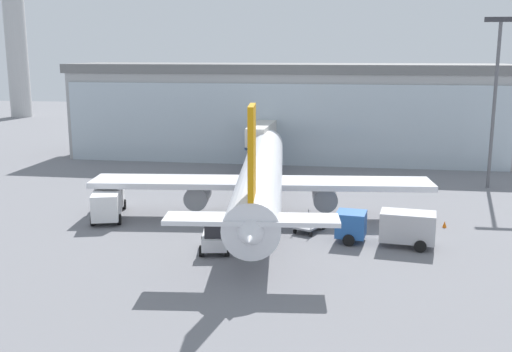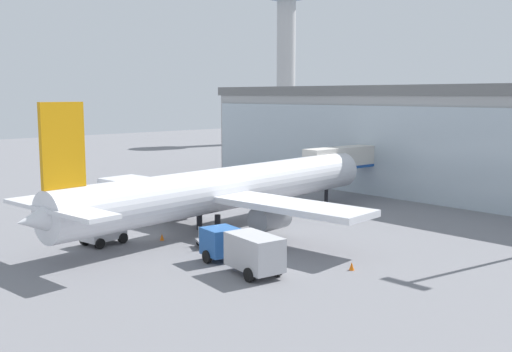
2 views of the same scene
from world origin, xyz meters
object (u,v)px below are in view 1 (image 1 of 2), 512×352
Objects in this scene: airplane at (261,176)px; safety_cone_nose at (251,233)px; baggage_cart at (310,226)px; safety_cone_wingtip at (445,224)px; jet_bridge at (263,135)px; catering_truck at (108,201)px; control_tower at (13,7)px; apron_light_mast at (496,88)px; pushback_tug at (215,239)px; fuel_truck at (389,226)px.

safety_cone_nose is (0.11, -6.83, -3.14)m from airplane.
airplane is 71.15× the size of safety_cone_nose.
safety_cone_wingtip is at bearing 129.16° from baggage_cart.
catering_truck is (-10.77, -23.00, -2.98)m from jet_bridge.
apron_light_mast is (86.33, -59.78, -13.18)m from control_tower.
safety_cone_nose is at bearing -35.81° from pushback_tug.
baggage_cart is (4.62, -5.00, -2.91)m from airplane.
catering_truck is 13.86× the size of safety_cone_wingtip.
control_tower is 106.51m from baggage_cart.
fuel_truck is at bearing 92.35° from baggage_cart.
airplane is 5.13× the size of catering_truck.
safety_cone_wingtip is at bearing -103.60° from airplane.
jet_bridge reaches higher than baggage_cart.
pushback_tug is 4.67m from safety_cone_nose.
fuel_truck is 2.19× the size of pushback_tug.
airplane is 71.15× the size of safety_cone_wingtip.
fuel_truck is (-12.09, -21.26, -9.15)m from apron_light_mast.
control_tower is at bearing 51.10° from jet_bridge.
airplane is at bearing -170.91° from jet_bridge.
baggage_cart is (-18.16, -18.67, -10.11)m from apron_light_mast.
fuel_truck is (23.80, -4.35, 0.00)m from catering_truck.
jet_bridge is 21.21× the size of safety_cone_nose.
airplane is at bearing -111.81° from baggage_cart.
apron_light_mast is 26.11m from fuel_truck.
airplane reaches higher than jet_bridge.
fuel_truck is 7.37m from safety_cone_wingtip.
safety_cone_wingtip is at bearing -138.41° from jet_bridge.
pushback_tug is (0.36, -30.70, -3.47)m from jet_bridge.
safety_cone_nose is 16.22m from safety_cone_wingtip.
airplane reaches higher than safety_cone_nose.
baggage_cart is 8.89m from pushback_tug.
catering_truck reaches higher than pushback_tug.
jet_bridge is 30.44m from fuel_truck.
jet_bridge is 3.39× the size of pushback_tug.
baggage_cart is 11.39m from safety_cone_wingtip.
pushback_tug is at bearing -176.97° from jet_bridge.
safety_cone_wingtip is (18.02, -22.07, -4.17)m from jet_bridge.
safety_cone_nose is (2.09, 4.12, -0.70)m from pushback_tug.
baggage_cart is 4.87m from safety_cone_nose.
catering_truck reaches higher than safety_cone_nose.
jet_bridge is 83.69m from control_tower.
baggage_cart is at bearing 22.03° from safety_cone_nose.
control_tower is at bearing 35.64° from airplane.
airplane is 11.39m from pushback_tug.
airplane is at bearing 90.95° from safety_cone_nose.
catering_truck is 13.86× the size of safety_cone_nose.
control_tower is at bearing 128.42° from safety_cone_nose.
catering_truck is at bearing 164.83° from safety_cone_nose.
baggage_cart is at bearing -111.21° from catering_truck.
jet_bridge reaches higher than pushback_tug.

